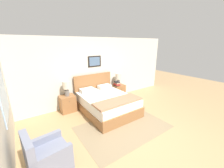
# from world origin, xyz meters

# --- Properties ---
(ground_plane) EXTENTS (16.00, 16.00, 0.00)m
(ground_plane) POSITION_xyz_m (0.00, 0.00, 0.00)
(ground_plane) COLOR tan
(wall_back) EXTENTS (7.95, 0.09, 2.60)m
(wall_back) POSITION_xyz_m (0.00, 2.91, 1.30)
(wall_back) COLOR beige
(wall_back) RESTS_ON ground_plane
(wall_left) EXTENTS (0.08, 5.28, 2.60)m
(wall_left) POSITION_xyz_m (-2.80, 1.44, 1.30)
(wall_left) COLOR beige
(wall_left) RESTS_ON ground_plane
(area_rug_main) EXTENTS (2.53, 1.69, 0.01)m
(area_rug_main) POSITION_xyz_m (-0.15, 0.70, 0.00)
(area_rug_main) COLOR #897556
(area_rug_main) RESTS_ON ground_plane
(bed) EXTENTS (1.60, 2.07, 1.20)m
(bed) POSITION_xyz_m (-0.01, 1.81, 0.33)
(bed) COLOR #936038
(bed) RESTS_ON ground_plane
(armchair) EXTENTS (0.79, 0.73, 0.87)m
(armchair) POSITION_xyz_m (-2.25, 0.44, 0.30)
(armchair) COLOR gray
(armchair) RESTS_ON ground_plane
(nightstand_near_window) EXTENTS (0.51, 0.46, 0.59)m
(nightstand_near_window) POSITION_xyz_m (-1.15, 2.61, 0.30)
(nightstand_near_window) COLOR #936038
(nightstand_near_window) RESTS_ON ground_plane
(nightstand_by_door) EXTENTS (0.51, 0.46, 0.59)m
(nightstand_by_door) POSITION_xyz_m (1.13, 2.61, 0.30)
(nightstand_by_door) COLOR #936038
(nightstand_by_door) RESTS_ON ground_plane
(table_lamp_near_window) EXTENTS (0.24, 0.24, 0.53)m
(table_lamp_near_window) POSITION_xyz_m (-1.14, 2.62, 0.92)
(table_lamp_near_window) COLOR slate
(table_lamp_near_window) RESTS_ON nightstand_near_window
(table_lamp_by_door) EXTENTS (0.24, 0.24, 0.53)m
(table_lamp_by_door) POSITION_xyz_m (1.12, 2.62, 0.92)
(table_lamp_by_door) COLOR slate
(table_lamp_by_door) RESTS_ON nightstand_by_door
(book_thick_bottom) EXTENTS (0.24, 0.24, 0.04)m
(book_thick_bottom) POSITION_xyz_m (1.02, 2.57, 0.61)
(book_thick_bottom) COLOR #232328
(book_thick_bottom) RESTS_ON nightstand_by_door
(book_hardcover_middle) EXTENTS (0.22, 0.29, 0.03)m
(book_hardcover_middle) POSITION_xyz_m (1.02, 2.57, 0.65)
(book_hardcover_middle) COLOR #B7332D
(book_hardcover_middle) RESTS_ON book_thick_bottom
(book_novel_upper) EXTENTS (0.22, 0.24, 0.04)m
(book_novel_upper) POSITION_xyz_m (1.02, 2.57, 0.68)
(book_novel_upper) COLOR #B7332D
(book_novel_upper) RESTS_ON book_hardcover_middle
(book_slim_near_top) EXTENTS (0.17, 0.25, 0.03)m
(book_slim_near_top) POSITION_xyz_m (1.02, 2.57, 0.72)
(book_slim_near_top) COLOR beige
(book_slim_near_top) RESTS_ON book_novel_upper
(book_paperback_top) EXTENTS (0.22, 0.27, 0.04)m
(book_paperback_top) POSITION_xyz_m (1.02, 2.57, 0.76)
(book_paperback_top) COLOR #232328
(book_paperback_top) RESTS_ON book_slim_near_top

